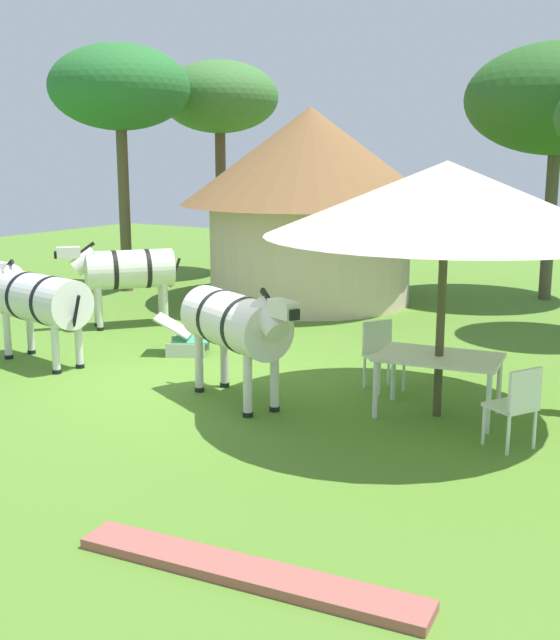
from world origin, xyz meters
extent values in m
plane|color=#537F2A|center=(0.00, 0.00, 0.00)|extent=(36.00, 36.00, 0.00)
cylinder|color=beige|center=(-1.90, 6.11, 1.01)|extent=(4.15, 4.15, 2.03)
cone|color=brown|center=(-1.90, 6.11, 3.01)|extent=(5.35, 5.35, 1.96)
cylinder|color=#444128|center=(3.09, 0.50, 1.07)|extent=(0.10, 0.10, 2.15)
cone|color=beige|center=(3.09, 0.50, 2.57)|extent=(4.16, 4.16, 0.85)
cube|color=silver|center=(3.09, 0.50, 0.72)|extent=(1.54, 1.10, 0.04)
cylinder|color=silver|center=(2.39, 0.79, 0.35)|extent=(0.06, 0.06, 0.70)
cylinder|color=silver|center=(3.68, 0.98, 0.35)|extent=(0.06, 0.06, 0.70)
cylinder|color=silver|center=(2.50, 0.02, 0.35)|extent=(0.06, 0.06, 0.70)
cylinder|color=silver|center=(3.80, 0.21, 0.35)|extent=(0.06, 0.06, 0.70)
cube|color=silver|center=(2.11, 1.12, 0.45)|extent=(0.59, 0.60, 0.04)
cube|color=silver|center=(1.95, 1.23, 0.68)|extent=(0.27, 0.39, 0.45)
cylinder|color=silver|center=(2.37, 1.19, 0.23)|extent=(0.04, 0.04, 0.45)
cylinder|color=silver|center=(2.16, 0.87, 0.23)|extent=(0.04, 0.04, 0.45)
cylinder|color=silver|center=(2.06, 1.38, 0.23)|extent=(0.04, 0.04, 0.45)
cylinder|color=silver|center=(1.86, 1.06, 0.23)|extent=(0.04, 0.04, 0.45)
cube|color=white|center=(4.11, -0.06, 0.45)|extent=(0.58, 0.59, 0.04)
cube|color=white|center=(4.28, -0.15, 0.68)|extent=(0.25, 0.40, 0.45)
cylinder|color=white|center=(3.86, -0.14, 0.23)|extent=(0.04, 0.04, 0.45)
cylinder|color=white|center=(4.05, 0.19, 0.23)|extent=(0.04, 0.04, 0.45)
cylinder|color=white|center=(4.18, -0.31, 0.23)|extent=(0.04, 0.04, 0.45)
cylinder|color=white|center=(4.36, 0.02, 0.23)|extent=(0.04, 0.04, 0.45)
cube|color=#3C9C72|center=(-1.24, 1.28, 0.22)|extent=(0.73, 0.72, 0.03)
cube|color=silver|center=(-1.48, 1.14, 0.45)|extent=(0.72, 0.71, 0.33)
cube|color=beige|center=(-1.41, 1.48, 0.11)|extent=(0.55, 0.33, 0.22)
cube|color=beige|center=(-1.16, 1.02, 0.11)|extent=(0.55, 0.33, 0.22)
cylinder|color=silver|center=(-2.76, -0.34, 0.98)|extent=(1.76, 0.96, 0.71)
cylinder|color=black|center=(-2.43, -0.39, 0.98)|extent=(0.19, 0.73, 0.73)
cylinder|color=black|center=(-3.06, -0.30, 0.98)|extent=(0.19, 0.73, 0.73)
cylinder|color=silver|center=(-3.59, -0.22, 1.16)|extent=(0.59, 0.40, 0.52)
cube|color=black|center=(-3.59, -0.22, 1.36)|extent=(0.37, 0.09, 0.28)
cylinder|color=silver|center=(-3.42, -0.44, 0.36)|extent=(0.11, 0.11, 0.71)
cylinder|color=black|center=(-3.42, -0.44, 0.03)|extent=(0.13, 0.13, 0.06)
cylinder|color=silver|center=(-3.36, -0.05, 0.36)|extent=(0.11, 0.11, 0.71)
cylinder|color=black|center=(-3.36, -0.05, 0.03)|extent=(0.13, 0.13, 0.06)
cylinder|color=silver|center=(-2.16, -0.63, 0.36)|extent=(0.11, 0.11, 0.71)
cylinder|color=black|center=(-2.16, -0.63, 0.03)|extent=(0.13, 0.13, 0.06)
cylinder|color=silver|center=(-2.10, -0.25, 0.36)|extent=(0.11, 0.11, 0.71)
cylinder|color=black|center=(-2.10, -0.25, 0.03)|extent=(0.13, 0.13, 0.06)
cylinder|color=black|center=(-1.88, -0.48, 0.88)|extent=(0.24, 0.08, 0.53)
cylinder|color=silver|center=(-3.41, 2.29, 1.04)|extent=(1.49, 1.62, 0.69)
cylinder|color=black|center=(-3.22, 2.53, 1.04)|extent=(0.60, 0.50, 0.70)
cylinder|color=black|center=(-3.59, 2.08, 1.04)|extent=(0.60, 0.50, 0.70)
cylinder|color=silver|center=(-3.89, 1.69, 1.22)|extent=(0.58, 0.62, 0.51)
cube|color=silver|center=(-4.07, 1.48, 1.38)|extent=(0.39, 0.42, 0.20)
cube|color=black|center=(-4.18, 1.33, 1.35)|extent=(0.17, 0.17, 0.12)
cube|color=black|center=(-3.89, 1.69, 1.42)|extent=(0.26, 0.31, 0.28)
cylinder|color=silver|center=(-3.63, 1.72, 0.39)|extent=(0.11, 0.11, 0.78)
cylinder|color=black|center=(-3.63, 1.72, 0.03)|extent=(0.13, 0.13, 0.06)
cylinder|color=silver|center=(-3.92, 1.96, 0.39)|extent=(0.11, 0.11, 0.78)
cylinder|color=black|center=(-3.92, 1.96, 0.03)|extent=(0.13, 0.13, 0.06)
cylinder|color=silver|center=(-2.90, 2.63, 0.39)|extent=(0.11, 0.11, 0.78)
cylinder|color=black|center=(-2.90, 2.63, 0.03)|extent=(0.13, 0.13, 0.06)
cylinder|color=silver|center=(-3.20, 2.86, 0.39)|extent=(0.11, 0.11, 0.78)
cylinder|color=black|center=(-3.20, 2.86, 0.03)|extent=(0.13, 0.13, 0.06)
cylinder|color=black|center=(-2.90, 2.93, 0.94)|extent=(0.19, 0.21, 0.53)
cylinder|color=silver|center=(0.73, -0.31, 1.03)|extent=(1.75, 1.29, 0.69)
cylinder|color=black|center=(0.43, -0.18, 1.03)|extent=(0.36, 0.68, 0.71)
cylinder|color=black|center=(0.99, -0.43, 1.03)|extent=(0.36, 0.68, 0.71)
cylinder|color=silver|center=(1.46, -0.64, 1.21)|extent=(0.63, 0.51, 0.51)
cube|color=silver|center=(1.71, -0.76, 1.37)|extent=(0.44, 0.33, 0.20)
cube|color=black|center=(1.88, -0.83, 1.34)|extent=(0.16, 0.16, 0.12)
cube|color=black|center=(1.46, -0.64, 1.41)|extent=(0.35, 0.19, 0.28)
cylinder|color=silver|center=(1.36, -0.39, 0.38)|extent=(0.11, 0.11, 0.77)
cylinder|color=black|center=(1.36, -0.39, 0.03)|extent=(0.13, 0.13, 0.06)
cylinder|color=silver|center=(1.20, -0.74, 0.38)|extent=(0.11, 0.11, 0.77)
cylinder|color=black|center=(1.20, -0.74, 0.03)|extent=(0.13, 0.13, 0.06)
cylinder|color=silver|center=(0.25, 0.11, 0.38)|extent=(0.11, 0.11, 0.77)
cylinder|color=black|center=(0.25, 0.11, 0.03)|extent=(0.13, 0.13, 0.06)
cylinder|color=silver|center=(0.09, -0.24, 0.38)|extent=(0.11, 0.11, 0.77)
cylinder|color=black|center=(0.09, -0.24, 0.03)|extent=(0.13, 0.13, 0.06)
cylinder|color=black|center=(-0.05, 0.03, 0.93)|extent=(0.23, 0.14, 0.53)
cylinder|color=#504A38|center=(2.25, 8.98, 1.55)|extent=(0.26, 0.26, 3.10)
ellipsoid|color=#2A5E22|center=(2.25, 8.98, 4.14)|extent=(3.77, 3.77, 2.26)
cylinder|color=brown|center=(-5.65, 8.13, 1.80)|extent=(0.26, 0.26, 3.61)
ellipsoid|color=#3E7433|center=(-5.65, 8.13, 4.41)|extent=(2.91, 2.91, 1.75)
cylinder|color=brown|center=(-6.05, 5.04, 1.81)|extent=(0.24, 0.24, 3.62)
ellipsoid|color=#276D2D|center=(-6.05, 5.04, 4.45)|extent=(3.04, 3.04, 1.83)
cube|color=#A2574D|center=(3.25, -3.74, 0.04)|extent=(2.82, 0.69, 0.08)
camera|label=1|loc=(6.28, -8.13, 3.09)|focal=44.37mm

